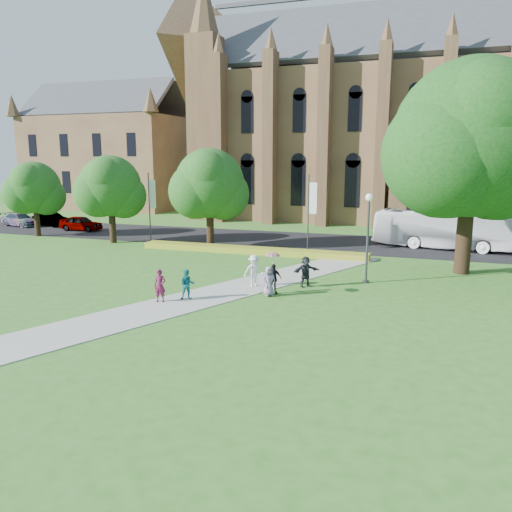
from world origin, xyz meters
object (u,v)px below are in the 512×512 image
(car_1, at_px, (51,219))
(pedestrian_0, at_px, (160,286))
(car_2, at_px, (20,220))
(tour_coach, at_px, (445,230))
(car_0, at_px, (81,223))
(streetlamp, at_px, (368,227))
(large_tree, at_px, (472,139))

(car_1, xyz_separation_m, pedestrian_0, (25.60, -21.98, 0.12))
(car_2, distance_m, pedestrian_0, 35.75)
(tour_coach, relative_size, car_0, 2.55)
(car_0, bearing_deg, car_1, 71.16)
(streetlamp, bearing_deg, pedestrian_0, -141.45)
(large_tree, xyz_separation_m, car_2, (-43.85, 9.01, -7.65))
(large_tree, relative_size, pedestrian_0, 7.90)
(streetlamp, distance_m, pedestrian_0, 12.30)
(streetlamp, height_order, tour_coach, streetlamp)
(car_1, distance_m, car_2, 3.46)
(large_tree, xyz_separation_m, car_0, (-35.37, 8.23, -7.60))
(large_tree, relative_size, car_0, 3.01)
(tour_coach, xyz_separation_m, car_1, (-39.72, 0.96, -0.82))
(large_tree, bearing_deg, pedestrian_0, -141.18)
(streetlamp, relative_size, car_0, 1.20)
(streetlamp, bearing_deg, tour_coach, 70.84)
(pedestrian_0, bearing_deg, car_1, 127.79)
(tour_coach, bearing_deg, car_1, 96.78)
(pedestrian_0, bearing_deg, car_0, 123.72)
(large_tree, height_order, car_1, large_tree)
(tour_coach, bearing_deg, streetlamp, 169.00)
(tour_coach, distance_m, car_2, 43.06)
(car_1, relative_size, car_2, 0.94)
(large_tree, height_order, tour_coach, large_tree)
(car_0, relative_size, pedestrian_0, 2.63)
(streetlamp, xyz_separation_m, tour_coach, (4.69, 13.51, -1.72))
(large_tree, height_order, car_2, large_tree)
(streetlamp, bearing_deg, car_0, 156.93)
(car_1, relative_size, pedestrian_0, 2.67)
(tour_coach, bearing_deg, car_0, 99.46)
(car_1, bearing_deg, large_tree, -93.75)
(car_1, bearing_deg, pedestrian_0, -120.59)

